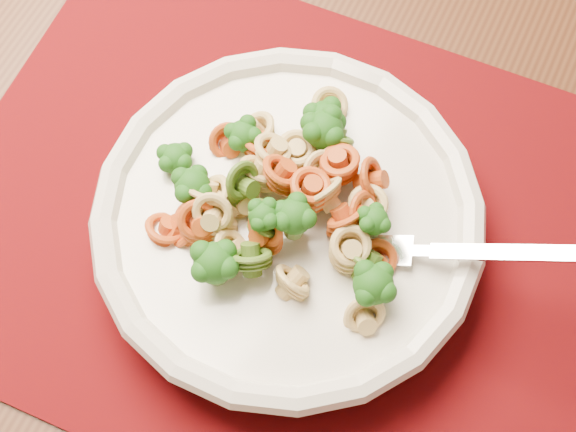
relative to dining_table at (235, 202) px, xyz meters
The scene contains 5 objects.
dining_table is the anchor object (origin of this frame).
placemat 0.14m from the dining_table, 23.90° to the right, with size 0.50×0.39×0.00m, color #5A0703.
pasta_bowl 0.17m from the dining_table, 25.88° to the right, with size 0.28×0.28×0.05m.
pasta_broccoli_heap 0.18m from the dining_table, 25.88° to the right, with size 0.23×0.23×0.06m, color tan, non-canonical shape.
fork 0.23m from the dining_table, ahead, with size 0.19×0.02×0.01m, color silver, non-canonical shape.
Camera 1 is at (0.81, -0.75, 1.31)m, focal length 50.00 mm.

